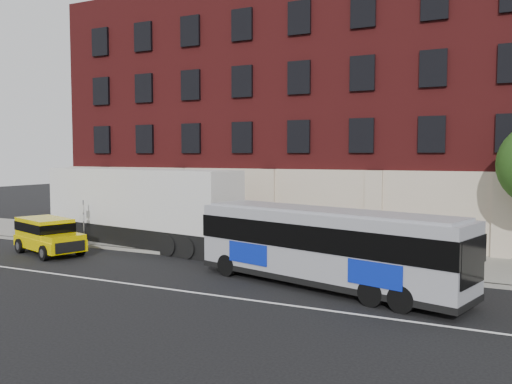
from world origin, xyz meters
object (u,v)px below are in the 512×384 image
at_px(sign_pole, 83,219).
at_px(yellow_suv, 47,234).
at_px(shipping_container, 139,208).
at_px(city_bus, 325,245).

distance_m(sign_pole, yellow_suv, 2.53).
bearing_deg(shipping_container, sign_pole, -151.13).
distance_m(city_bus, shipping_container, 12.89).
xyz_separation_m(city_bus, shipping_container, (-12.10, 4.42, 0.44)).
bearing_deg(yellow_suv, city_bus, -1.83).
relative_size(sign_pole, shipping_container, 0.20).
xyz_separation_m(yellow_suv, shipping_container, (2.59, 3.95, 1.05)).
bearing_deg(city_bus, sign_pole, 168.63).
bearing_deg(yellow_suv, sign_pole, 91.13).
height_order(yellow_suv, shipping_container, shipping_container).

